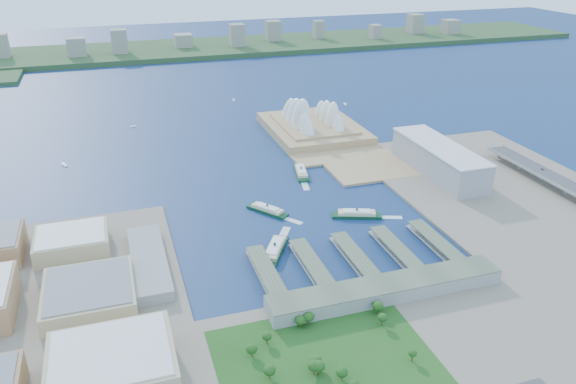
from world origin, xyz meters
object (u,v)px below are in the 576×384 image
object	(u,v)px
toaster_building	(439,160)
car_c	(542,169)
ferry_b	(301,171)
ferry_c	(275,248)
ferry_a	(267,208)
opera_house	(314,112)
ferry_d	(357,213)

from	to	relation	value
toaster_building	car_c	size ratio (longest dim) A/B	30.94
toaster_building	ferry_b	world-z (taller)	toaster_building
ferry_c	toaster_building	bearing A→B (deg)	-123.98
ferry_b	ferry_c	bearing A→B (deg)	-105.25
ferry_a	car_c	distance (m)	338.71
toaster_building	ferry_b	bearing A→B (deg)	161.35
opera_house	car_c	xyz separation A→B (m)	(199.00, -254.26, -16.42)
ferry_a	opera_house	bearing A→B (deg)	23.30
ferry_a	car_c	world-z (taller)	car_c
ferry_a	ferry_c	xyz separation A→B (m)	(-16.75, -83.70, 0.74)
ferry_b	toaster_building	bearing A→B (deg)	-7.30
toaster_building	ferry_a	distance (m)	231.87
ferry_c	car_c	world-z (taller)	car_c
opera_house	ferry_a	distance (m)	273.05
opera_house	ferry_c	world-z (taller)	opera_house
ferry_b	car_c	xyz separation A→B (m)	(268.92, -108.24, 10.61)
ferry_c	ferry_d	size ratio (longest dim) A/B	1.09
toaster_building	ferry_c	world-z (taller)	toaster_building
ferry_a	ferry_c	size ratio (longest dim) A/B	0.86
toaster_building	car_c	world-z (taller)	toaster_building
ferry_a	ferry_d	size ratio (longest dim) A/B	0.94
ferry_c	ferry_d	distance (m)	112.59
opera_house	car_c	distance (m)	323.29
ferry_b	car_c	world-z (taller)	car_c
ferry_a	toaster_building	bearing A→B (deg)	-27.63
toaster_building	ferry_d	distance (m)	160.51
ferry_a	car_c	size ratio (longest dim) A/B	9.74
toaster_building	ferry_b	size ratio (longest dim) A/B	2.95
ferry_d	car_c	world-z (taller)	car_c
car_c	ferry_c	bearing A→B (deg)	10.06
ferry_b	car_c	bearing A→B (deg)	-10.57
ferry_b	ferry_d	bearing A→B (deg)	-70.64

